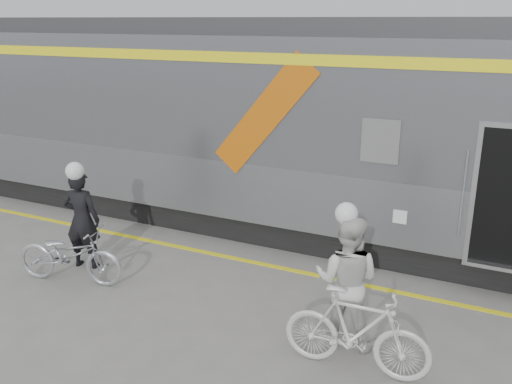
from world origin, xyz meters
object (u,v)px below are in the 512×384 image
Objects in this scene: man at (82,219)px; bicycle_left at (70,255)px; woman at (347,281)px; bicycle_right at (356,331)px.

bicycle_left is at bearing 96.93° from man.
man is 0.97× the size of woman.
man is at bearing 77.74° from bicycle_right.
woman reaches higher than man.
man is 4.69m from woman.
man reaches higher than bicycle_right.
bicycle_right is (4.78, -0.29, 0.06)m from bicycle_left.
bicycle_left is 4.79m from bicycle_right.
bicycle_left is (0.20, -0.55, -0.38)m from man.
bicycle_left is 4.51m from woman.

